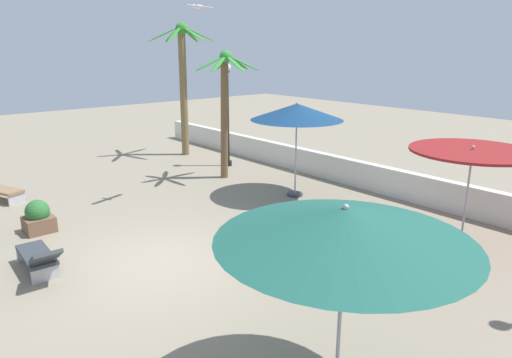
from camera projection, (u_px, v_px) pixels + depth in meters
The scene contains 11 objects.
ground_plane at pixel (159, 262), 10.19m from camera, with size 56.00×56.00×0.00m, color gray.
boundary_wall at pixel (378, 179), 15.10m from camera, with size 25.20×0.30×0.89m, color silver.
patio_umbrella_0 at pixel (345, 225), 5.43m from camera, with size 3.15×3.15×2.82m.
patio_umbrella_1 at pixel (297, 112), 14.09m from camera, with size 2.87×2.87×2.99m.
patio_umbrella_2 at pixel (472, 154), 10.57m from camera, with size 2.82×2.82×2.43m.
palm_tree_0 at pixel (225, 98), 16.02m from camera, with size 2.25×2.28×4.52m.
palm_tree_1 at pixel (183, 75), 19.56m from camera, with size 2.82×2.60×5.60m.
lamp_post_2 at pixel (227, 110), 17.97m from camera, with size 0.31×0.31×4.02m.
lounge_chair_0 at pixel (39, 256), 9.57m from camera, with size 1.89×0.63×0.83m.
seagull_0 at pixel (198, 6), 12.92m from camera, with size 0.49×1.16×0.14m.
planter at pixel (38, 217), 11.81m from camera, with size 0.70×0.70×0.85m.
Camera 1 is at (8.47, -4.38, 4.57)m, focal length 32.29 mm.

